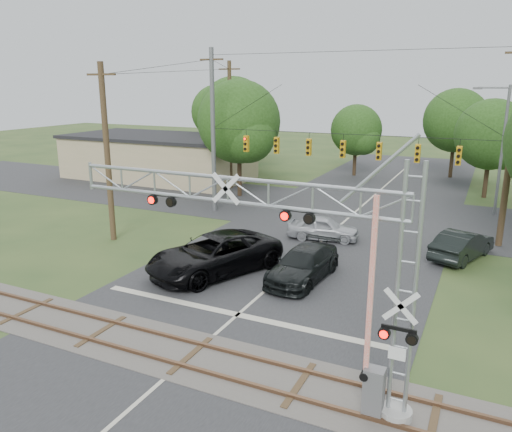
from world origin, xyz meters
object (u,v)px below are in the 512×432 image
at_px(streetlight, 500,144).
at_px(car_dark, 303,264).
at_px(traffic_signal_span, 357,141).
at_px(sedan_silver, 323,228).
at_px(crossing_gantry, 290,250).
at_px(commercial_building, 158,157).
at_px(pickup_black, 215,254).

bearing_deg(streetlight, car_dark, -114.56).
bearing_deg(car_dark, traffic_signal_span, 95.17).
distance_m(traffic_signal_span, sedan_silver, 5.94).
bearing_deg(traffic_signal_span, sedan_silver, -106.72).
relative_size(crossing_gantry, traffic_signal_span, 0.57).
height_order(traffic_signal_span, commercial_building, traffic_signal_span).
distance_m(traffic_signal_span, commercial_building, 24.17).
height_order(car_dark, streetlight, streetlight).
height_order(pickup_black, car_dark, pickup_black).
distance_m(crossing_gantry, sedan_silver, 16.07).
height_order(traffic_signal_span, sedan_silver, traffic_signal_span).
bearing_deg(streetlight, sedan_silver, -129.91).
height_order(commercial_building, streetlight, streetlight).
xyz_separation_m(pickup_black, car_dark, (4.26, 1.06, -0.20)).
bearing_deg(traffic_signal_span, streetlight, 43.23).
xyz_separation_m(car_dark, streetlight, (7.93, 17.36, 4.29)).
height_order(crossing_gantry, sedan_silver, crossing_gantry).
relative_size(traffic_signal_span, commercial_building, 1.07).
distance_m(car_dark, streetlight, 19.57).
xyz_separation_m(traffic_signal_span, car_dark, (0.17, -9.74, -4.85)).
bearing_deg(crossing_gantry, traffic_signal_span, 98.90).
relative_size(crossing_gantry, pickup_black, 1.59).
distance_m(pickup_black, car_dark, 4.40).
bearing_deg(commercial_building, crossing_gantry, -47.58).
relative_size(traffic_signal_span, pickup_black, 2.78).
bearing_deg(streetlight, traffic_signal_span, -136.77).
xyz_separation_m(car_dark, commercial_building, (-22.26, 18.92, 1.35)).
bearing_deg(commercial_building, streetlight, -2.72).
relative_size(crossing_gantry, commercial_building, 0.61).
relative_size(car_dark, commercial_building, 0.29).
height_order(crossing_gantry, pickup_black, crossing_gantry).
xyz_separation_m(crossing_gantry, traffic_signal_span, (-2.88, 18.36, 1.07)).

